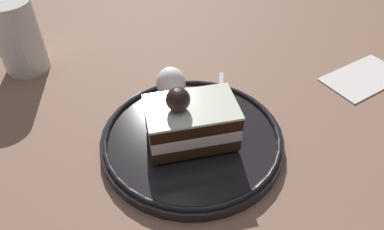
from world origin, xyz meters
name	(u,v)px	position (x,y,z in m)	size (l,w,h in m)	color
ground_plane	(176,139)	(0.00, 0.00, 0.00)	(2.40, 2.40, 0.00)	#8B6752
dessert_plate	(192,138)	(0.01, -0.02, 0.01)	(0.23, 0.23, 0.02)	black
cake_slice	(189,123)	(0.00, -0.02, 0.05)	(0.12, 0.12, 0.08)	#342011
whipped_cream_dollop	(171,83)	(0.04, 0.05, 0.04)	(0.04, 0.04, 0.05)	white
fork	(219,100)	(0.08, -0.01, 0.02)	(0.10, 0.08, 0.00)	silver
drink_glass_near	(19,40)	(-0.03, 0.29, 0.05)	(0.07, 0.07, 0.11)	white
folded_napkin	(364,77)	(0.28, -0.14, 0.00)	(0.13, 0.07, 0.00)	white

